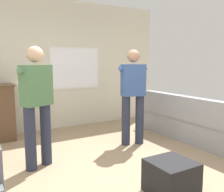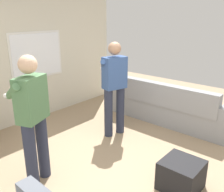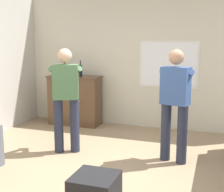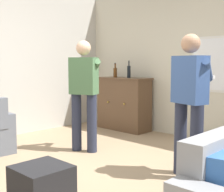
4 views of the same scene
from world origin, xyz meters
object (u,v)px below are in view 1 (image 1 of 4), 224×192
ottoman (171,177)px  person_standing_left (36,101)px  couch (192,123)px  person_standing_right (133,92)px

ottoman → person_standing_left: size_ratio=0.28×
couch → person_standing_right: bearing=158.1°
ottoman → person_standing_left: person_standing_left is taller
person_standing_left → person_standing_right: same height
ottoman → person_standing_left: (-1.09, 1.49, 0.75)m
couch → ottoman: size_ratio=5.45×
couch → person_standing_left: person_standing_left is taller
couch → ottoman: (-1.67, -1.21, -0.15)m
ottoman → person_standing_right: person_standing_right is taller
person_standing_left → couch: bearing=-5.8°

